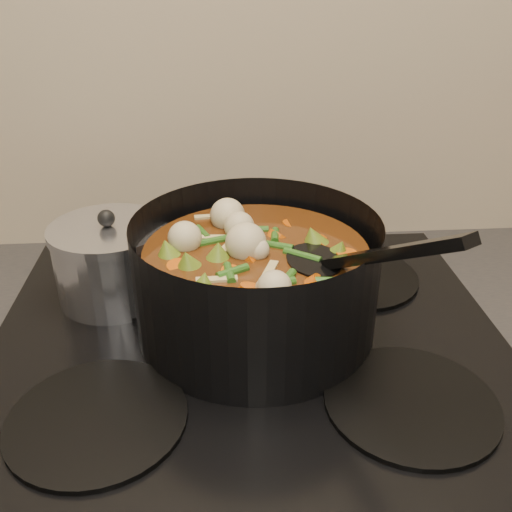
{
  "coord_description": "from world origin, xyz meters",
  "views": [
    {
      "loc": [
        -0.03,
        1.36,
        1.34
      ],
      "look_at": [
        0.01,
        1.95,
        1.03
      ],
      "focal_mm": 40.0,
      "sensor_mm": 36.0,
      "label": 1
    }
  ],
  "objects": [
    {
      "name": "stockpot",
      "position": [
        0.01,
        1.95,
        1.0
      ],
      "size": [
        0.37,
        0.38,
        0.21
      ],
      "rotation": [
        0.0,
        0.0,
        0.33
      ],
      "color": "black",
      "rests_on": "stovetop"
    },
    {
      "name": "saucepan",
      "position": [
        -0.17,
        2.04,
        0.98
      ],
      "size": [
        0.15,
        0.15,
        0.13
      ],
      "rotation": [
        0.0,
        0.0,
        0.27
      ],
      "color": "silver",
      "rests_on": "stovetop"
    },
    {
      "name": "stovetop",
      "position": [
        0.0,
        1.93,
        0.92
      ],
      "size": [
        0.62,
        0.54,
        0.03
      ],
      "color": "black",
      "rests_on": "counter"
    }
  ]
}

